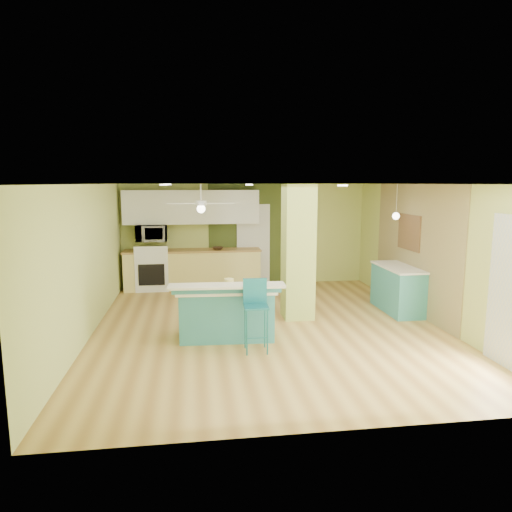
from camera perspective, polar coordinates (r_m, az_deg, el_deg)
The scene contains 22 objects.
floor at distance 8.19m, azimuth 1.46°, elevation -8.84°, with size 6.00×7.00×0.01m, color #A5773A.
ceiling at distance 7.79m, azimuth 1.54°, elevation 9.02°, with size 6.00×7.00×0.01m, color white.
wall_back at distance 11.33m, azimuth -1.38°, elevation 2.70°, with size 6.00×0.01×2.50m, color #C2CE6E.
wall_front at distance 4.55m, azimuth 8.74°, elevation -7.21°, with size 6.00×0.01×2.50m, color #C2CE6E.
wall_left at distance 7.98m, azimuth -20.32°, elevation -0.60°, with size 0.01×7.00×2.50m, color #C2CE6E.
wall_right at distance 8.88m, azimuth 21.00°, elevation 0.30°, with size 0.01×7.00×2.50m, color #C2CE6E.
wood_panel at distance 9.40m, azimuth 19.16°, elevation 0.86°, with size 0.02×3.40×2.50m, color olive.
olive_accent at distance 11.34m, azimuth -0.36°, elevation 2.71°, with size 2.20×0.02×2.50m, color #404E1F.
interior_door at distance 11.34m, azimuth -0.34°, elevation 1.43°, with size 0.82×0.05×2.00m, color white.
column at distance 8.50m, azimuth 5.28°, elevation 0.50°, with size 0.55×0.55×2.50m, color #ABBC57.
kitchen_run at distance 11.07m, azimuth -7.88°, elevation -1.61°, with size 3.25×0.63×0.94m.
stove at distance 11.11m, azimuth -12.79°, elevation -1.78°, with size 0.76×0.66×1.08m.
upper_cabinets at distance 11.02m, azimuth -8.05°, elevation 6.08°, with size 3.20×0.34×0.80m, color white.
microwave at distance 10.99m, azimuth -12.95°, elevation 2.79°, with size 0.70×0.48×0.39m, color white.
ceiling_fan at distance 9.69m, azimuth -6.89°, elevation 6.46°, with size 1.41×1.41×0.61m.
pendant_lamp at distance 9.32m, azimuth 17.09°, elevation 4.82°, with size 0.14×0.14×0.69m.
wall_decor at distance 9.53m, azimuth 18.59°, elevation 2.82°, with size 0.03×0.90×0.70m, color brown.
peninsula at distance 7.53m, azimuth -3.69°, elevation -6.89°, with size 1.82×1.04×0.96m.
bar_stool at distance 6.89m, azimuth -0.05°, elevation -5.92°, with size 0.37×0.37×1.09m.
side_counter at distance 9.44m, azimuth 17.26°, elevation -3.92°, with size 0.60×1.41×0.91m.
fruit_bowl at distance 10.91m, azimuth -4.81°, elevation 0.96°, with size 0.28×0.28×0.07m, color #372416.
canister at distance 7.34m, azimuth -3.39°, elevation -3.48°, with size 0.15×0.15×0.17m, color gold.
Camera 1 is at (-1.27, -7.68, 2.52)m, focal length 32.00 mm.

